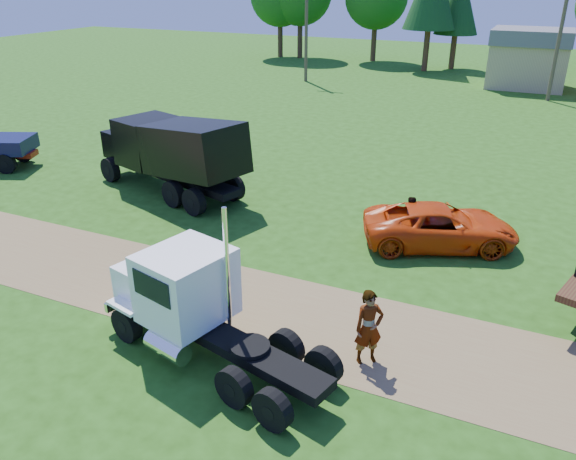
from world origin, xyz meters
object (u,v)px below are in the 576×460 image
at_px(white_semi_tractor, 189,301).
at_px(black_dump_truck, 172,150).
at_px(spectator_a, 369,327).
at_px(orange_pickup, 440,226).

bearing_deg(white_semi_tractor, black_dump_truck, 141.32).
relative_size(white_semi_tractor, spectator_a, 3.37).
bearing_deg(orange_pickup, spectator_a, 154.46).
relative_size(orange_pickup, spectator_a, 2.67).
bearing_deg(orange_pickup, white_semi_tractor, 128.68).
bearing_deg(spectator_a, orange_pickup, 47.66).
relative_size(white_semi_tractor, black_dump_truck, 0.81).
distance_m(black_dump_truck, spectator_a, 13.82).
xyz_separation_m(white_semi_tractor, orange_pickup, (4.72, 8.69, -0.62)).
xyz_separation_m(white_semi_tractor, black_dump_truck, (-6.92, 9.18, 0.58)).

